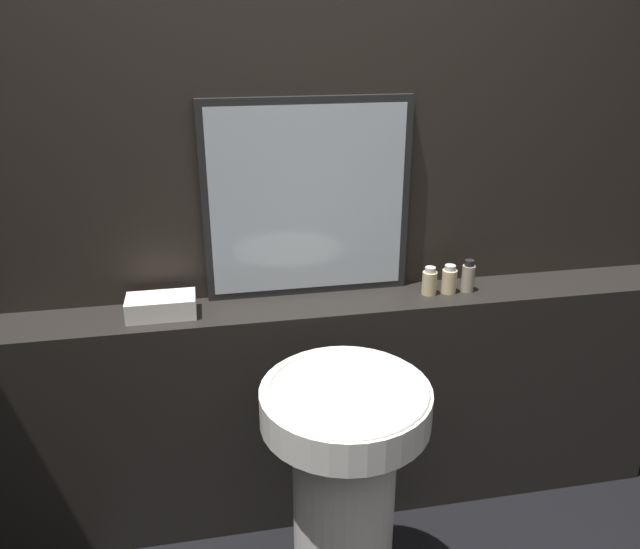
{
  "coord_description": "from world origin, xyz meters",
  "views": [
    {
      "loc": [
        -0.31,
        -0.58,
        1.85
      ],
      "look_at": [
        0.04,
        1.28,
        1.06
      ],
      "focal_mm": 35.0,
      "sensor_mm": 36.0,
      "label": 1
    }
  ],
  "objects_px": {
    "pedestal_sink": "(344,488)",
    "mirror": "(308,200)",
    "towel_stack": "(161,306)",
    "conditioner_bottle": "(449,280)",
    "lotion_bottle": "(468,277)",
    "shampoo_bottle": "(429,282)"
  },
  "relations": [
    {
      "from": "pedestal_sink",
      "to": "shampoo_bottle",
      "type": "relative_size",
      "value": 8.36
    },
    {
      "from": "mirror",
      "to": "shampoo_bottle",
      "type": "relative_size",
      "value": 6.94
    },
    {
      "from": "conditioner_bottle",
      "to": "pedestal_sink",
      "type": "bearing_deg",
      "value": -134.82
    },
    {
      "from": "towel_stack",
      "to": "lotion_bottle",
      "type": "height_order",
      "value": "lotion_bottle"
    },
    {
      "from": "pedestal_sink",
      "to": "towel_stack",
      "type": "distance_m",
      "value": 0.85
    },
    {
      "from": "mirror",
      "to": "shampoo_bottle",
      "type": "height_order",
      "value": "mirror"
    },
    {
      "from": "conditioner_bottle",
      "to": "towel_stack",
      "type": "bearing_deg",
      "value": -180.0
    },
    {
      "from": "pedestal_sink",
      "to": "lotion_bottle",
      "type": "distance_m",
      "value": 0.89
    },
    {
      "from": "towel_stack",
      "to": "pedestal_sink",
      "type": "bearing_deg",
      "value": -44.0
    },
    {
      "from": "conditioner_bottle",
      "to": "lotion_bottle",
      "type": "distance_m",
      "value": 0.07
    },
    {
      "from": "pedestal_sink",
      "to": "towel_stack",
      "type": "height_order",
      "value": "towel_stack"
    },
    {
      "from": "towel_stack",
      "to": "conditioner_bottle",
      "type": "bearing_deg",
      "value": 0.0
    },
    {
      "from": "lotion_bottle",
      "to": "conditioner_bottle",
      "type": "bearing_deg",
      "value": 180.0
    },
    {
      "from": "lotion_bottle",
      "to": "shampoo_bottle",
      "type": "bearing_deg",
      "value": 180.0
    },
    {
      "from": "towel_stack",
      "to": "conditioner_bottle",
      "type": "relative_size",
      "value": 2.15
    },
    {
      "from": "conditioner_bottle",
      "to": "lotion_bottle",
      "type": "bearing_deg",
      "value": -0.0
    },
    {
      "from": "pedestal_sink",
      "to": "conditioner_bottle",
      "type": "distance_m",
      "value": 0.84
    },
    {
      "from": "pedestal_sink",
      "to": "conditioner_bottle",
      "type": "xyz_separation_m",
      "value": [
        0.51,
        0.51,
        0.44
      ]
    },
    {
      "from": "shampoo_bottle",
      "to": "towel_stack",
      "type": "bearing_deg",
      "value": 180.0
    },
    {
      "from": "towel_stack",
      "to": "shampoo_bottle",
      "type": "xyz_separation_m",
      "value": [
        0.96,
        0.0,
        0.01
      ]
    },
    {
      "from": "pedestal_sink",
      "to": "mirror",
      "type": "bearing_deg",
      "value": 90.27
    },
    {
      "from": "towel_stack",
      "to": "shampoo_bottle",
      "type": "relative_size",
      "value": 2.2
    }
  ]
}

